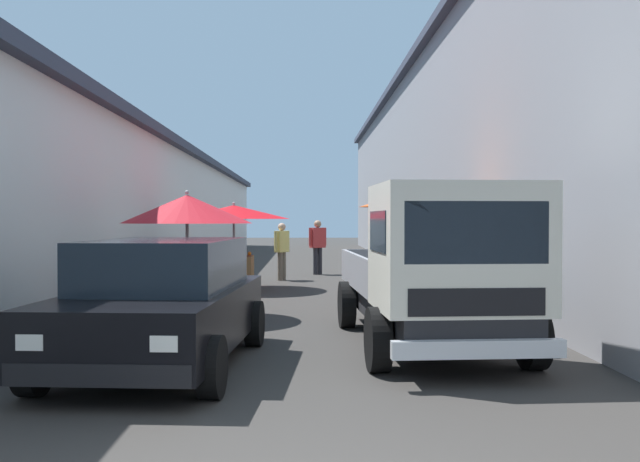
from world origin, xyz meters
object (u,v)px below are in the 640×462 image
plastic_stool (424,286)px  fruit_stall_mid_lane (187,221)px  fruit_stall_far_right (415,223)px  parked_scooter (236,264)px  hatchback_car (163,302)px  vendor_in_shade (282,247)px  vendor_by_crates (318,243)px  delivery_truck (441,273)px  fruit_stall_far_left (235,222)px

plastic_stool → fruit_stall_mid_lane: bearing=116.9°
fruit_stall_far_right → parked_scooter: size_ratio=1.37×
fruit_stall_mid_lane → fruit_stall_far_right: fruit_stall_far_right is taller
hatchback_car → vendor_in_shade: bearing=-5.2°
fruit_stall_mid_lane → vendor_by_crates: fruit_stall_mid_lane is taller
delivery_truck → vendor_in_shade: 10.77m
parked_scooter → fruit_stall_mid_lane: bearing=179.2°
fruit_stall_mid_lane → fruit_stall_far_left: bearing=-4.0°
fruit_stall_far_left → hatchback_car: (-8.47, -0.05, -0.88)m
hatchback_car → delivery_truck: (0.38, -3.27, 0.30)m
hatchback_car → plastic_stool: bearing=-34.1°
hatchback_car → vendor_by_crates: 13.01m
delivery_truck → fruit_stall_far_right: bearing=-5.2°
fruit_stall_far_left → plastic_stool: (-2.45, -4.13, -1.29)m
fruit_stall_far_left → vendor_by_crates: 4.89m
plastic_stool → parked_scooter: bearing=41.6°
vendor_by_crates → plastic_stool: size_ratio=3.81×
fruit_stall_mid_lane → hatchback_car: (-3.76, -0.38, -0.93)m
fruit_stall_mid_lane → hatchback_car: size_ratio=0.55×
delivery_truck → parked_scooter: 11.15m
fruit_stall_far_left → fruit_stall_mid_lane: size_ratio=1.22×
fruit_stall_far_left → fruit_stall_far_right: 5.24m
parked_scooter → vendor_by_crates: bearing=-50.2°
plastic_stool → delivery_truck: bearing=171.9°
fruit_stall_mid_lane → plastic_stool: bearing=-63.1°
vendor_in_shade → delivery_truck: bearing=-167.8°
fruit_stall_mid_lane → delivery_truck: (-3.38, -3.65, -0.62)m
fruit_stall_mid_lane → vendor_by_crates: size_ratio=1.34×
fruit_stall_far_left → parked_scooter: fruit_stall_far_left is taller
fruit_stall_mid_lane → plastic_stool: (2.26, -4.45, -1.34)m
fruit_stall_far_right → plastic_stool: 1.83m
hatchback_car → fruit_stall_far_right: bearing=-37.5°
fruit_stall_far_right → vendor_by_crates: fruit_stall_far_right is taller
vendor_in_shade → parked_scooter: (0.03, 1.27, -0.46)m
fruit_stall_mid_lane → hatchback_car: bearing=-174.2°
delivery_truck → plastic_stool: 5.74m
fruit_stall_mid_lane → parked_scooter: (7.17, -0.10, -1.21)m
vendor_in_shade → parked_scooter: 1.35m
vendor_by_crates → plastic_stool: bearing=-163.3°
fruit_stall_far_left → parked_scooter: (2.46, 0.23, -1.17)m
fruit_stall_far_right → hatchback_car: size_ratio=0.58×
fruit_stall_far_left → fruit_stall_far_right: bearing=-134.6°
fruit_stall_far_left → fruit_stall_mid_lane: (-4.71, 0.33, 0.05)m
fruit_stall_far_left → vendor_by_crates: size_ratio=1.63×
fruit_stall_far_left → fruit_stall_far_right: fruit_stall_far_right is taller
fruit_stall_far_right → parked_scooter: bearing=32.8°
parked_scooter → plastic_stool: parked_scooter is taller
fruit_stall_far_left → vendor_by_crates: fruit_stall_far_left is taller
fruit_stall_mid_lane → plastic_stool: 5.17m
hatchback_car → delivery_truck: bearing=-83.4°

